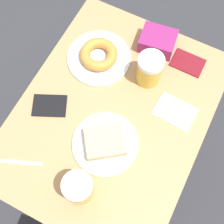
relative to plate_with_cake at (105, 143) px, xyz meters
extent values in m
plane|color=#333338|center=(0.03, -0.11, -0.79)|extent=(8.00, 8.00, 0.00)
cube|color=tan|center=(0.03, -0.11, -0.03)|extent=(0.68, 0.89, 0.03)
cylinder|color=black|center=(-0.27, -0.52, -0.42)|extent=(0.04, 0.04, 0.74)
cylinder|color=black|center=(0.33, -0.52, -0.42)|extent=(0.04, 0.04, 0.74)
cylinder|color=black|center=(0.33, 0.29, -0.42)|extent=(0.04, 0.04, 0.74)
cylinder|color=silver|center=(0.00, 0.00, -0.01)|extent=(0.24, 0.24, 0.01)
cube|color=#D1B27F|center=(0.00, 0.00, 0.01)|extent=(0.18, 0.17, 0.04)
cylinder|color=silver|center=(0.19, -0.30, -0.01)|extent=(0.25, 0.25, 0.01)
torus|color=#D18938|center=(0.19, -0.30, 0.01)|extent=(0.15, 0.15, 0.04)
cylinder|color=gold|center=(0.00, 0.18, 0.04)|extent=(0.09, 0.09, 0.11)
cylinder|color=white|center=(0.00, 0.18, 0.11)|extent=(0.10, 0.10, 0.02)
cylinder|color=gold|center=(-0.02, -0.31, 0.04)|extent=(0.09, 0.09, 0.11)
cylinder|color=white|center=(-0.02, -0.31, 0.11)|extent=(0.10, 0.10, 0.02)
cube|color=white|center=(-0.17, -0.23, -0.02)|extent=(0.15, 0.11, 0.00)
cube|color=silver|center=(0.24, 0.20, -0.02)|extent=(0.17, 0.08, 0.00)
cube|color=maroon|center=(-0.14, -0.44, -0.02)|extent=(0.13, 0.09, 0.01)
cube|color=black|center=(0.25, -0.04, -0.02)|extent=(0.15, 0.13, 0.01)
cube|color=#8C2366|center=(0.00, -0.46, 0.02)|extent=(0.15, 0.13, 0.07)
camera|label=1|loc=(-0.16, 0.26, 1.06)|focal=50.00mm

